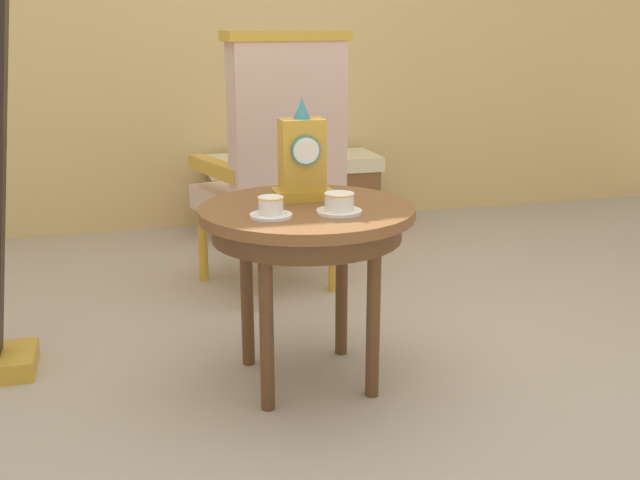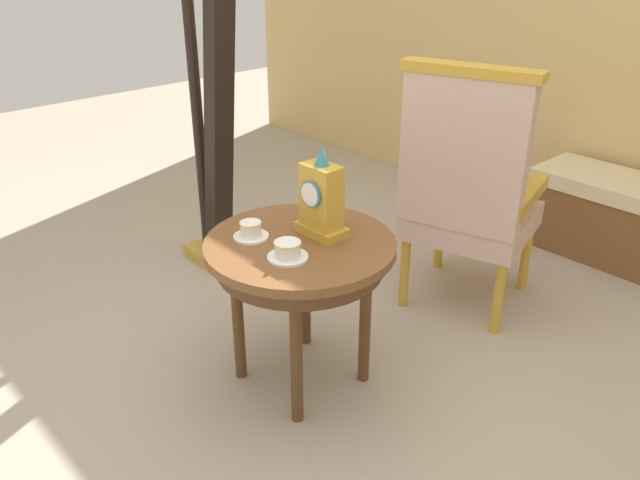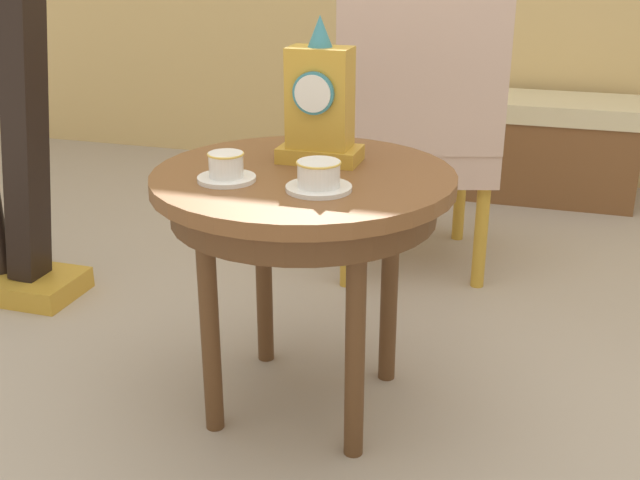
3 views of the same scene
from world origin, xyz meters
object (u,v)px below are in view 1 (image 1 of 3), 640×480
at_px(side_table, 307,229).
at_px(armchair, 276,162).
at_px(mantel_clock, 302,159).
at_px(window_bench, 293,193).
at_px(teacup_left, 271,208).
at_px(teacup_right, 339,204).

distance_m(side_table, armchair, 0.89).
relative_size(mantel_clock, window_bench, 0.34).
height_order(mantel_clock, armchair, armchair).
bearing_deg(teacup_left, side_table, 38.96).
bearing_deg(teacup_right, mantel_clock, 106.58).
bearing_deg(armchair, mantel_clock, -95.84).
relative_size(armchair, window_bench, 1.16).
relative_size(teacup_right, armchair, 0.12).
height_order(teacup_right, mantel_clock, mantel_clock).
height_order(teacup_left, teacup_right, same).
distance_m(mantel_clock, window_bench, 1.93).
bearing_deg(armchair, teacup_right, -91.01).
bearing_deg(teacup_left, teacup_right, -1.40).
bearing_deg(window_bench, side_table, -101.96).
bearing_deg(teacup_right, armchair, 88.99).
height_order(teacup_left, window_bench, teacup_left).
height_order(teacup_right, armchair, armchair).
xyz_separation_m(side_table, armchair, (0.09, 0.88, 0.06)).
distance_m(side_table, teacup_right, 0.17).
bearing_deg(teacup_left, window_bench, 74.95).
height_order(side_table, teacup_right, teacup_right).
height_order(teacup_left, mantel_clock, mantel_clock).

